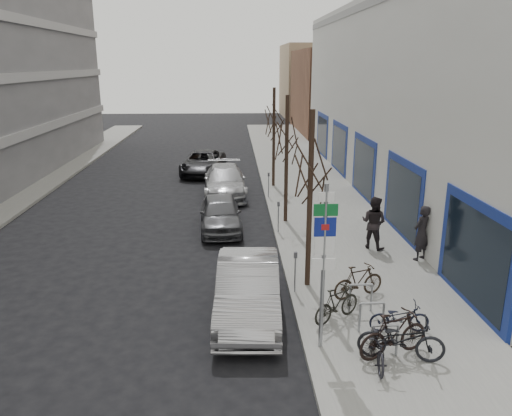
{
  "coord_description": "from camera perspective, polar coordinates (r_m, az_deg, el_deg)",
  "views": [
    {
      "loc": [
        0.34,
        -10.58,
        6.75
      ],
      "look_at": [
        1.11,
        5.68,
        2.0
      ],
      "focal_mm": 35.0,
      "sensor_mm": 36.0,
      "label": 1
    }
  ],
  "objects": [
    {
      "name": "ground",
      "position": [
        12.56,
        -4.01,
        -16.3
      ],
      "size": [
        120.0,
        120.0,
        0.0
      ],
      "primitive_type": "plane",
      "color": "black",
      "rests_on": "ground"
    },
    {
      "name": "pedestrian_near",
      "position": [
        18.08,
        18.39,
        -2.72
      ],
      "size": [
        0.85,
        0.8,
        1.95
      ],
      "primitive_type": "imported",
      "rotation": [
        0.0,
        0.0,
        3.77
      ],
      "color": "black",
      "rests_on": "sidewalk_east"
    },
    {
      "name": "bike_far_inner",
      "position": [
        14.94,
        11.64,
        -8.15
      ],
      "size": [
        1.75,
        1.07,
        1.02
      ],
      "primitive_type": "imported",
      "rotation": [
        0.0,
        0.0,
        1.94
      ],
      "color": "black",
      "rests_on": "sidewalk_east"
    },
    {
      "name": "tan_building_far",
      "position": [
        66.93,
        8.89,
        14.14
      ],
      "size": [
        13.0,
        12.0,
        9.0
      ],
      "primitive_type": "cube",
      "color": "#937A5B",
      "rests_on": "ground"
    },
    {
      "name": "bike_rack",
      "position": [
        13.2,
        13.09,
        -11.68
      ],
      "size": [
        0.66,
        2.26,
        0.83
      ],
      "color": "gray",
      "rests_on": "sidewalk_east"
    },
    {
      "name": "parked_car_back",
      "position": [
        26.28,
        -3.56,
        3.08
      ],
      "size": [
        2.35,
        5.4,
        1.54
      ],
      "primitive_type": "imported",
      "rotation": [
        0.0,
        0.0,
        0.04
      ],
      "color": "#9A9B9F",
      "rests_on": "ground"
    },
    {
      "name": "bike_near_right",
      "position": [
        12.32,
        15.47,
        -13.68
      ],
      "size": [
        1.96,
        1.17,
        1.14
      ],
      "primitive_type": "imported",
      "rotation": [
        0.0,
        0.0,
        1.92
      ],
      "color": "black",
      "rests_on": "sidewalk_east"
    },
    {
      "name": "tree_far",
      "position": [
        27.31,
        2.07,
        10.69
      ],
      "size": [
        1.8,
        1.8,
        5.5
      ],
      "color": "black",
      "rests_on": "ground"
    },
    {
      "name": "bike_mid_curb",
      "position": [
        13.41,
        16.09,
        -11.66
      ],
      "size": [
        1.54,
        0.54,
        0.93
      ],
      "primitive_type": "imported",
      "rotation": [
        0.0,
        0.0,
        1.52
      ],
      "color": "black",
      "rests_on": "sidewalk_east"
    },
    {
      "name": "parked_car_mid",
      "position": [
        20.85,
        -4.09,
        -0.61
      ],
      "size": [
        1.92,
        4.27,
        1.43
      ],
      "primitive_type": "imported",
      "rotation": [
        0.0,
        0.0,
        0.06
      ],
      "color": "#4F5055",
      "rests_on": "ground"
    },
    {
      "name": "highway_sign_pole",
      "position": [
        11.59,
        7.75,
        -5.62
      ],
      "size": [
        0.55,
        0.1,
        4.2
      ],
      "color": "gray",
      "rests_on": "ground"
    },
    {
      "name": "parked_car_front",
      "position": [
        13.83,
        -0.92,
        -9.25
      ],
      "size": [
        1.89,
        4.88,
        1.58
      ],
      "primitive_type": "imported",
      "rotation": [
        0.0,
        0.0,
        -0.04
      ],
      "color": "#A3A3A8",
      "rests_on": "ground"
    },
    {
      "name": "lane_car",
      "position": [
        31.68,
        -6.04,
        5.19
      ],
      "size": [
        2.93,
        5.39,
        1.43
      ],
      "primitive_type": "imported",
      "rotation": [
        0.0,
        0.0,
        -0.11
      ],
      "color": "black",
      "rests_on": "ground"
    },
    {
      "name": "meter_front",
      "position": [
        14.89,
        4.51,
        -6.85
      ],
      "size": [
        0.1,
        0.08,
        1.27
      ],
      "color": "gray",
      "rests_on": "sidewalk_east"
    },
    {
      "name": "sidewalk_east",
      "position": [
        22.03,
        8.29,
        -1.55
      ],
      "size": [
        5.0,
        70.0,
        0.15
      ],
      "primitive_type": "cube",
      "color": "slate",
      "rests_on": "ground"
    },
    {
      "name": "pedestrian_far",
      "position": [
        18.75,
        13.3,
        -1.59
      ],
      "size": [
        0.88,
        0.85,
        1.99
      ],
      "primitive_type": "imported",
      "rotation": [
        0.0,
        0.0,
        2.44
      ],
      "color": "black",
      "rests_on": "sidewalk_east"
    },
    {
      "name": "brick_building_far",
      "position": [
        52.22,
        11.61,
        12.92
      ],
      "size": [
        12.0,
        14.0,
        8.0
      ],
      "primitive_type": "cube",
      "color": "brown",
      "rests_on": "ground"
    },
    {
      "name": "tree_near",
      "position": [
        14.51,
        6.32,
        5.66
      ],
      "size": [
        1.8,
        1.8,
        5.5
      ],
      "color": "black",
      "rests_on": "ground"
    },
    {
      "name": "bike_mid_inner",
      "position": [
        13.58,
        9.23,
        -10.73
      ],
      "size": [
        1.59,
        1.28,
        0.97
      ],
      "primitive_type": "imported",
      "rotation": [
        0.0,
        0.0,
        2.16
      ],
      "color": "black",
      "rests_on": "sidewalk_east"
    },
    {
      "name": "tree_mid",
      "position": [
        20.88,
        3.56,
        8.95
      ],
      "size": [
        1.8,
        1.8,
        5.5
      ],
      "color": "black",
      "rests_on": "ground"
    },
    {
      "name": "meter_back",
      "position": [
        25.33,
        1.45,
        2.94
      ],
      "size": [
        0.1,
        0.08,
        1.27
      ],
      "color": "gray",
      "rests_on": "sidewalk_east"
    },
    {
      "name": "bike_far_curb",
      "position": [
        12.22,
        16.29,
        -13.85
      ],
      "size": [
        2.06,
        1.02,
        1.21
      ],
      "primitive_type": "imported",
      "rotation": [
        0.0,
        0.0,
        1.35
      ],
      "color": "black",
      "rests_on": "sidewalk_east"
    },
    {
      "name": "bike_near_left",
      "position": [
        12.01,
        13.78,
        -14.7
      ],
      "size": [
        0.71,
        1.73,
        1.03
      ],
      "primitive_type": "imported",
      "rotation": [
        0.0,
        0.0,
        -0.12
      ],
      "color": "black",
      "rests_on": "sidewalk_east"
    },
    {
      "name": "meter_mid",
      "position": [
        20.04,
        2.58,
        -0.68
      ],
      "size": [
        0.1,
        0.08,
        1.27
      ],
      "color": "gray",
      "rests_on": "sidewalk_east"
    }
  ]
}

